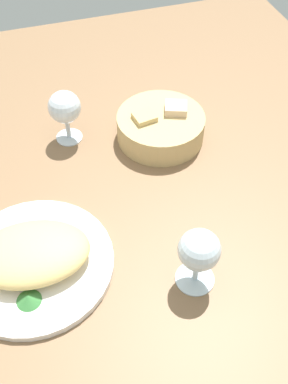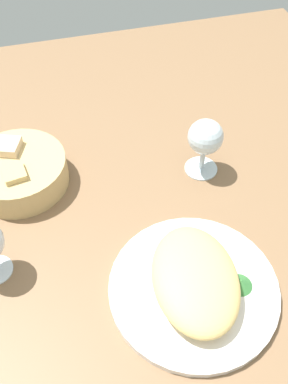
{
  "view_description": "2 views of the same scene",
  "coord_description": "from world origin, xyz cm",
  "px_view_note": "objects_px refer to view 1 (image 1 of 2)",
  "views": [
    {
      "loc": [
        -8.12,
        -56.42,
        67.08
      ],
      "look_at": [
        8.17,
        -4.65,
        5.23
      ],
      "focal_mm": 42.56,
      "sensor_mm": 36.0,
      "label": 1
    },
    {
      "loc": [
        -42.67,
        5.45,
        62.14
      ],
      "look_at": [
        5.26,
        -7.65,
        4.39
      ],
      "focal_mm": 39.67,
      "sensor_mm": 36.0,
      "label": 2
    }
  ],
  "objects_px": {
    "wine_glass_near": "(199,252)",
    "plate": "(35,264)",
    "wine_glass_far": "(65,109)",
    "bread_basket": "(161,126)"
  },
  "relations": [
    {
      "from": "plate",
      "to": "bread_basket",
      "type": "xyz_separation_m",
      "value": [
        0.31,
        0.25,
        0.02
      ]
    },
    {
      "from": "plate",
      "to": "wine_glass_near",
      "type": "xyz_separation_m",
      "value": [
        0.25,
        -0.11,
        0.07
      ]
    },
    {
      "from": "plate",
      "to": "wine_glass_far",
      "type": "relative_size",
      "value": 2.29
    },
    {
      "from": "plate",
      "to": "wine_glass_far",
      "type": "height_order",
      "value": "wine_glass_far"
    },
    {
      "from": "wine_glass_near",
      "to": "plate",
      "type": "bearing_deg",
      "value": 157.06
    },
    {
      "from": "wine_glass_near",
      "to": "wine_glass_far",
      "type": "bearing_deg",
      "value": 107.67
    },
    {
      "from": "bread_basket",
      "to": "wine_glass_far",
      "type": "height_order",
      "value": "wine_glass_far"
    },
    {
      "from": "wine_glass_near",
      "to": "wine_glass_far",
      "type": "relative_size",
      "value": 1.02
    },
    {
      "from": "bread_basket",
      "to": "wine_glass_far",
      "type": "distance_m",
      "value": 0.21
    },
    {
      "from": "plate",
      "to": "wine_glass_far",
      "type": "distance_m",
      "value": 0.34
    }
  ]
}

